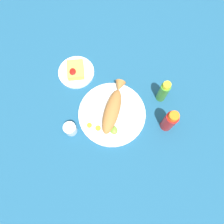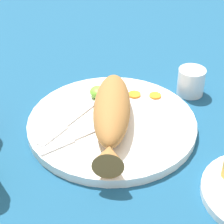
{
  "view_description": "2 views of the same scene",
  "coord_description": "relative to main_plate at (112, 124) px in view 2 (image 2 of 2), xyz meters",
  "views": [
    {
      "loc": [
        0.34,
        -0.04,
        1.05
      ],
      "look_at": [
        0.0,
        0.0,
        0.04
      ],
      "focal_mm": 35.0,
      "sensor_mm": 36.0,
      "label": 1
    },
    {
      "loc": [
        -0.61,
        0.21,
        0.5
      ],
      "look_at": [
        0.0,
        0.0,
        0.04
      ],
      "focal_mm": 65.0,
      "sensor_mm": 36.0,
      "label": 2
    }
  ],
  "objects": [
    {
      "name": "carrot_slice_mid",
      "position": [
        0.07,
        -0.08,
        0.01
      ],
      "size": [
        0.03,
        0.03,
        0.0
      ],
      "primitive_type": "cylinder",
      "color": "orange",
      "rests_on": "main_plate"
    },
    {
      "name": "fork_near",
      "position": [
        -0.03,
        0.08,
        0.01
      ],
      "size": [
        0.06,
        0.18,
        0.0
      ],
      "rotation": [
        0.0,
        0.0,
        8.12
      ],
      "color": "silver",
      "rests_on": "main_plate"
    },
    {
      "name": "salt_cup",
      "position": [
        0.06,
        -0.21,
        0.02
      ],
      "size": [
        0.06,
        0.06,
        0.06
      ],
      "color": "silver",
      "rests_on": "ground_plane"
    },
    {
      "name": "main_plate",
      "position": [
        0.0,
        0.0,
        0.0
      ],
      "size": [
        0.33,
        0.33,
        0.02
      ],
      "primitive_type": "cylinder",
      "color": "white",
      "rests_on": "ground_plane"
    },
    {
      "name": "fried_fish",
      "position": [
        -0.02,
        0.01,
        0.04
      ],
      "size": [
        0.29,
        0.16,
        0.06
      ],
      "rotation": [
        0.0,
        0.0,
        -0.38
      ],
      "color": "#996633",
      "rests_on": "main_plate"
    },
    {
      "name": "lime_wedge_main",
      "position": [
        0.09,
        0.0,
        0.02
      ],
      "size": [
        0.04,
        0.03,
        0.02
      ],
      "primitive_type": "ellipsoid",
      "color": "#6BB233",
      "rests_on": "main_plate"
    },
    {
      "name": "carrot_slice_near",
      "position": [
        0.05,
        -0.12,
        0.01
      ],
      "size": [
        0.03,
        0.03,
        0.0
      ],
      "primitive_type": "cylinder",
      "color": "orange",
      "rests_on": "main_plate"
    },
    {
      "name": "fork_far",
      "position": [
        0.02,
        0.09,
        0.01
      ],
      "size": [
        0.12,
        0.16,
        0.0
      ],
      "rotation": [
        0.0,
        0.0,
        8.47
      ],
      "color": "silver",
      "rests_on": "main_plate"
    },
    {
      "name": "ground_plane",
      "position": [
        0.0,
        0.0,
        -0.01
      ],
      "size": [
        4.0,
        4.0,
        0.0
      ],
      "primitive_type": "plane",
      "color": "navy"
    }
  ]
}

